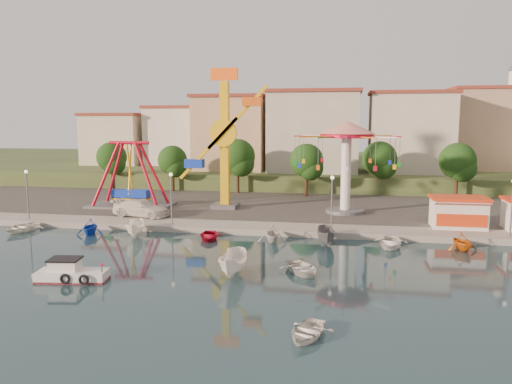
% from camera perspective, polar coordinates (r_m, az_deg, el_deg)
% --- Properties ---
extents(ground, '(200.00, 200.00, 0.00)m').
position_cam_1_polar(ground, '(37.21, -4.52, -9.14)').
color(ground, '#142C37').
rests_on(ground, ground).
extents(quay_deck, '(200.00, 100.00, 0.60)m').
position_cam_1_polar(quay_deck, '(97.39, 4.59, 1.82)').
color(quay_deck, '#9E998E').
rests_on(quay_deck, ground).
extents(asphalt_pad, '(90.00, 28.00, 0.01)m').
position_cam_1_polar(asphalt_pad, '(65.84, 1.98, -0.96)').
color(asphalt_pad, '#4C4944').
rests_on(asphalt_pad, quay_deck).
extents(hill_terrace, '(200.00, 60.00, 3.00)m').
position_cam_1_polar(hill_terrace, '(102.22, 4.86, 2.79)').
color(hill_terrace, '#384C26').
rests_on(hill_terrace, ground).
extents(pirate_ship_ride, '(10.00, 5.00, 8.00)m').
position_cam_1_polar(pirate_ship_ride, '(62.44, -14.18, 1.80)').
color(pirate_ship_ride, '#59595E').
rests_on(pirate_ship_ride, quay_deck).
extents(kamikaze_tower, '(7.22, 3.10, 16.50)m').
position_cam_1_polar(kamikaze_tower, '(59.12, -3.29, 5.65)').
color(kamikaze_tower, '#59595E').
rests_on(kamikaze_tower, quay_deck).
extents(wave_swinger, '(11.60, 11.60, 10.40)m').
position_cam_1_polar(wave_swinger, '(57.09, 10.31, 5.17)').
color(wave_swinger, '#59595E').
rests_on(wave_swinger, quay_deck).
extents(booth_left, '(5.40, 3.78, 3.08)m').
position_cam_1_polar(booth_left, '(52.86, 22.11, -2.12)').
color(booth_left, white).
rests_on(booth_left, quay_deck).
extents(lamp_post_0, '(0.14, 0.14, 5.00)m').
position_cam_1_polar(lamp_post_0, '(58.26, -24.64, -0.42)').
color(lamp_post_0, '#59595E').
rests_on(lamp_post_0, quay_deck).
extents(lamp_post_1, '(0.14, 0.14, 5.00)m').
position_cam_1_polar(lamp_post_1, '(50.95, -9.64, -0.93)').
color(lamp_post_1, '#59595E').
rests_on(lamp_post_1, quay_deck).
extents(lamp_post_2, '(0.14, 0.14, 5.00)m').
position_cam_1_polar(lamp_post_2, '(48.05, 8.65, -1.45)').
color(lamp_post_2, '#59595E').
rests_on(lamp_post_2, quay_deck).
extents(lamp_post_3, '(0.14, 0.14, 5.00)m').
position_cam_1_polar(lamp_post_3, '(50.34, 27.18, -1.83)').
color(lamp_post_3, '#59595E').
rests_on(lamp_post_3, quay_deck).
extents(tree_0, '(4.60, 4.60, 7.19)m').
position_cam_1_polar(tree_0, '(79.66, -16.17, 3.84)').
color(tree_0, '#382314').
rests_on(tree_0, quay_deck).
extents(tree_1, '(4.35, 4.35, 6.80)m').
position_cam_1_polar(tree_1, '(75.13, -9.52, 3.60)').
color(tree_1, '#382314').
rests_on(tree_1, quay_deck).
extents(tree_2, '(5.02, 5.02, 7.85)m').
position_cam_1_polar(tree_2, '(71.95, -2.10, 4.08)').
color(tree_2, '#382314').
rests_on(tree_2, quay_deck).
extents(tree_3, '(4.68, 4.68, 7.32)m').
position_cam_1_polar(tree_3, '(69.14, 5.80, 3.57)').
color(tree_3, '#382314').
rests_on(tree_3, quay_deck).
extents(tree_4, '(4.86, 4.86, 7.60)m').
position_cam_1_polar(tree_4, '(72.11, 13.94, 3.72)').
color(tree_4, '#382314').
rests_on(tree_4, quay_deck).
extents(tree_5, '(4.83, 4.83, 7.54)m').
position_cam_1_polar(tree_5, '(71.72, 22.05, 3.31)').
color(tree_5, '#382314').
rests_on(tree_5, quay_deck).
extents(building_0, '(9.26, 9.53, 11.87)m').
position_cam_1_polar(building_0, '(90.93, -17.93, 6.45)').
color(building_0, beige).
rests_on(building_0, hill_terrace).
extents(building_1, '(12.33, 9.01, 8.63)m').
position_cam_1_polar(building_1, '(91.03, -9.56, 5.72)').
color(building_1, silver).
rests_on(building_1, hill_terrace).
extents(building_2, '(11.95, 9.28, 11.23)m').
position_cam_1_polar(building_2, '(88.06, -1.31, 6.59)').
color(building_2, tan).
rests_on(building_2, hill_terrace).
extents(building_3, '(12.59, 10.50, 9.20)m').
position_cam_1_polar(building_3, '(83.32, 7.65, 5.73)').
color(building_3, beige).
rests_on(building_3, hill_terrace).
extents(building_4, '(10.75, 9.23, 9.24)m').
position_cam_1_polar(building_4, '(87.24, 16.66, 5.58)').
color(building_4, beige).
rests_on(building_4, hill_terrace).
extents(building_5, '(12.77, 10.96, 11.21)m').
position_cam_1_polar(building_5, '(87.92, 25.51, 5.79)').
color(building_5, tan).
rests_on(building_5, hill_terrace).
extents(minaret, '(2.80, 2.80, 18.00)m').
position_cam_1_polar(minaret, '(92.43, 27.24, 8.21)').
color(minaret, silver).
rests_on(minaret, hill_terrace).
extents(cabin_motorboat, '(5.01, 2.49, 1.69)m').
position_cam_1_polar(cabin_motorboat, '(37.49, -20.40, -8.79)').
color(cabin_motorboat, white).
rests_on(cabin_motorboat, ground).
extents(rowboat_a, '(4.28, 4.65, 0.79)m').
position_cam_1_polar(rowboat_a, '(36.87, 5.31, -8.68)').
color(rowboat_a, white).
rests_on(rowboat_a, ground).
extents(rowboat_b, '(3.12, 3.74, 0.67)m').
position_cam_1_polar(rowboat_b, '(26.72, 5.80, -15.55)').
color(rowboat_b, white).
rests_on(rowboat_b, ground).
extents(skiff, '(1.75, 4.60, 1.77)m').
position_cam_1_polar(skiff, '(36.20, -2.58, -8.16)').
color(skiff, white).
rests_on(skiff, ground).
extents(van, '(6.61, 3.40, 1.83)m').
position_cam_1_polar(van, '(56.21, -12.99, -1.81)').
color(van, silver).
rests_on(van, quay_deck).
extents(moored_boat_0, '(3.55, 4.58, 0.87)m').
position_cam_1_polar(moored_boat_0, '(55.37, -25.22, -3.67)').
color(moored_boat_0, white).
rests_on(moored_boat_0, ground).
extents(moored_boat_1, '(3.08, 3.40, 1.56)m').
position_cam_1_polar(moored_boat_1, '(51.42, -18.44, -3.78)').
color(moored_boat_1, blue).
rests_on(moored_boat_1, ground).
extents(moored_boat_2, '(2.52, 4.39, 1.60)m').
position_cam_1_polar(moored_boat_2, '(49.37, -13.60, -4.05)').
color(moored_boat_2, white).
rests_on(moored_boat_2, ground).
extents(moored_boat_3, '(3.22, 4.03, 0.74)m').
position_cam_1_polar(moored_boat_3, '(47.07, -5.40, -4.98)').
color(moored_boat_3, '#B70E2A').
rests_on(moored_boat_3, ground).
extents(moored_boat_4, '(3.08, 3.45, 1.64)m').
position_cam_1_polar(moored_boat_4, '(45.78, 1.88, -4.75)').
color(moored_boat_4, silver).
rests_on(moored_boat_4, ground).
extents(moored_boat_5, '(1.95, 4.27, 1.60)m').
position_cam_1_polar(moored_boat_5, '(45.38, 8.03, -4.97)').
color(moored_boat_5, slate).
rests_on(moored_boat_5, ground).
extents(moored_boat_6, '(3.51, 4.53, 0.86)m').
position_cam_1_polar(moored_boat_6, '(45.64, 15.09, -5.57)').
color(moored_boat_6, white).
rests_on(moored_boat_6, ground).
extents(moored_boat_7, '(3.28, 3.54, 1.54)m').
position_cam_1_polar(moored_boat_7, '(46.51, 22.48, -5.24)').
color(moored_boat_7, orange).
rests_on(moored_boat_7, ground).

